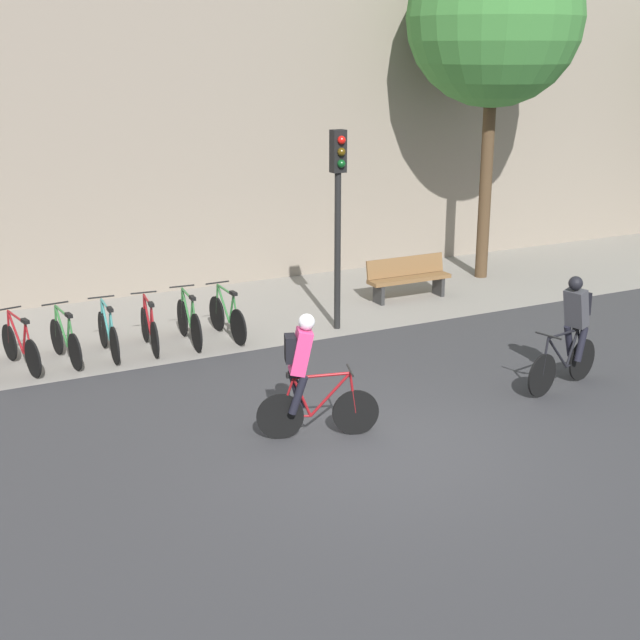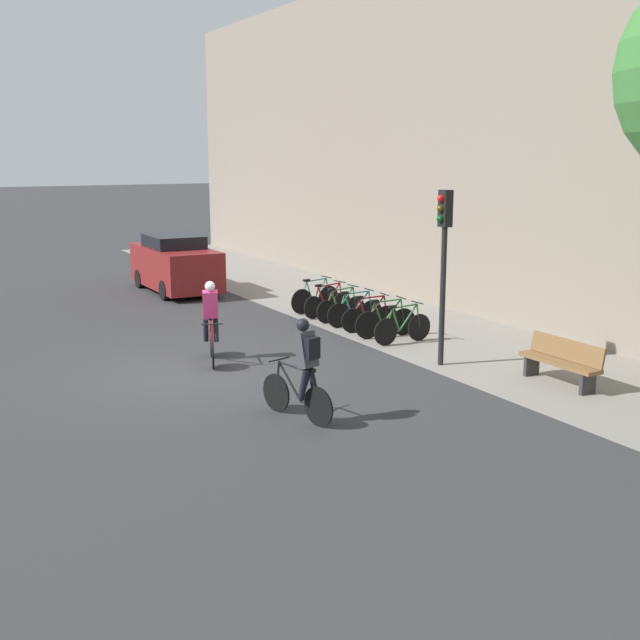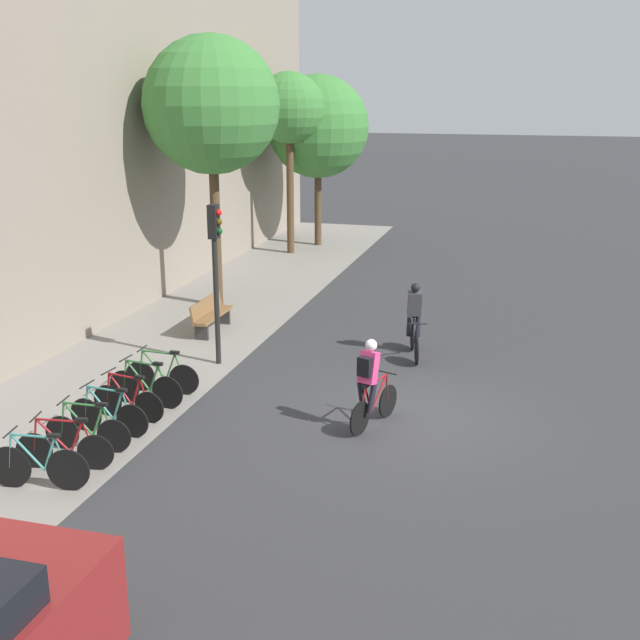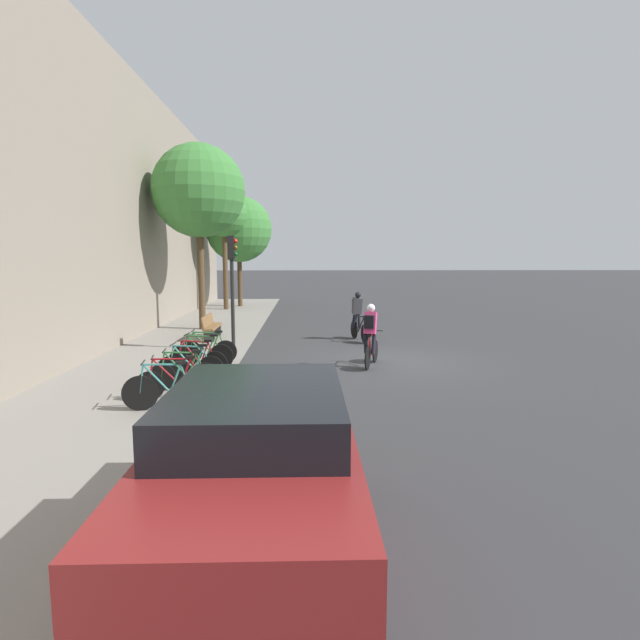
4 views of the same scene
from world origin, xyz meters
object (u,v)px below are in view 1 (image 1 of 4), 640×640
(parked_bike_5, at_px, (189,322))
(parked_bike_6, at_px, (227,317))
(traffic_light_pole, at_px, (338,194))
(parked_bike_1, at_px, (21,346))
(cyclist_grey, at_px, (572,328))
(bench, at_px, (408,277))
(parked_bike_3, at_px, (108,334))
(cyclist_pink, at_px, (305,372))
(parked_bike_2, at_px, (65,340))
(parked_bike_4, at_px, (150,328))

(parked_bike_5, relative_size, parked_bike_6, 1.02)
(parked_bike_5, height_order, traffic_light_pole, traffic_light_pole)
(parked_bike_1, height_order, parked_bike_5, parked_bike_5)
(parked_bike_1, relative_size, traffic_light_pole, 0.45)
(parked_bike_6, bearing_deg, cyclist_grey, -50.34)
(traffic_light_pole, bearing_deg, cyclist_grey, -66.61)
(traffic_light_pole, bearing_deg, bench, 26.90)
(parked_bike_3, height_order, parked_bike_6, parked_bike_6)
(parked_bike_1, bearing_deg, parked_bike_5, 0.03)
(cyclist_grey, distance_m, parked_bike_6, 6.15)
(parked_bike_5, distance_m, traffic_light_pole, 3.56)
(cyclist_pink, height_order, traffic_light_pole, traffic_light_pole)
(cyclist_pink, height_order, cyclist_grey, cyclist_grey)
(parked_bike_6, bearing_deg, parked_bike_2, -180.00)
(parked_bike_2, relative_size, parked_bike_6, 0.96)
(cyclist_grey, height_order, parked_bike_4, cyclist_grey)
(bench, bearing_deg, cyclist_grey, -94.93)
(parked_bike_2, bearing_deg, cyclist_pink, -63.73)
(parked_bike_2, xyz_separation_m, parked_bike_3, (0.73, 0.00, 0.01))
(parked_bike_2, relative_size, bench, 0.85)
(parked_bike_4, bearing_deg, parked_bike_5, 0.01)
(parked_bike_1, bearing_deg, traffic_light_pole, -4.35)
(parked_bike_2, bearing_deg, bench, 5.79)
(traffic_light_pole, bearing_deg, cyclist_pink, -123.11)
(cyclist_grey, distance_m, parked_bike_5, 6.64)
(cyclist_pink, distance_m, parked_bike_4, 4.71)
(cyclist_pink, xyz_separation_m, cyclist_grey, (4.57, -0.11, -0.00))
(parked_bike_1, bearing_deg, parked_bike_6, 0.02)
(cyclist_pink, xyz_separation_m, parked_bike_1, (-3.00, 4.60, -0.56))
(cyclist_grey, relative_size, parked_bike_2, 1.12)
(parked_bike_1, height_order, bench, parked_bike_1)
(parked_bike_3, distance_m, parked_bike_6, 2.20)
(cyclist_grey, height_order, parked_bike_5, cyclist_grey)
(cyclist_grey, bearing_deg, traffic_light_pole, 113.39)
(parked_bike_4, distance_m, traffic_light_pole, 4.17)
(traffic_light_pole, bearing_deg, parked_bike_5, 171.11)
(cyclist_pink, xyz_separation_m, parked_bike_4, (-0.81, 4.60, -0.56))
(traffic_light_pole, bearing_deg, parked_bike_4, 172.94)
(parked_bike_2, height_order, bench, parked_bike_2)
(parked_bike_5, bearing_deg, parked_bike_4, -179.99)
(traffic_light_pole, distance_m, bench, 3.34)
(parked_bike_2, height_order, traffic_light_pole, traffic_light_pole)
(parked_bike_2, relative_size, parked_bike_4, 1.01)
(parked_bike_5, height_order, bench, parked_bike_5)
(cyclist_pink, height_order, parked_bike_6, cyclist_pink)
(cyclist_grey, height_order, parked_bike_2, cyclist_grey)
(parked_bike_5, xyz_separation_m, parked_bike_6, (0.73, -0.00, -0.01))
(parked_bike_1, height_order, parked_bike_2, parked_bike_1)
(parked_bike_3, height_order, parked_bike_4, parked_bike_3)
(traffic_light_pole, bearing_deg, parked_bike_6, 168.04)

